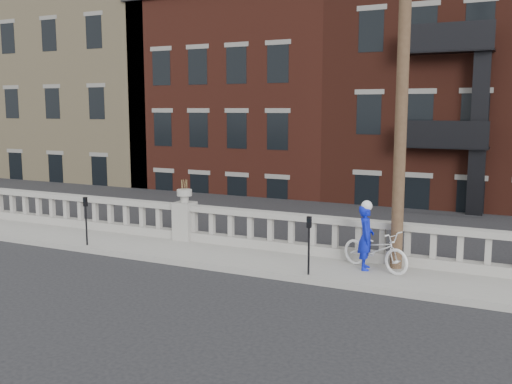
# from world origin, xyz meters

# --- Properties ---
(ground) EXTENTS (120.00, 120.00, 0.00)m
(ground) POSITION_xyz_m (0.00, 0.00, 0.00)
(ground) COLOR black
(ground) RESTS_ON ground
(sidewalk) EXTENTS (32.00, 2.20, 0.15)m
(sidewalk) POSITION_xyz_m (0.00, 3.00, 0.07)
(sidewalk) COLOR gray
(sidewalk) RESTS_ON ground
(balustrade) EXTENTS (28.00, 0.34, 1.03)m
(balustrade) POSITION_xyz_m (0.00, 3.95, 0.64)
(balustrade) COLOR gray
(balustrade) RESTS_ON sidewalk
(planter_pedestal) EXTENTS (0.55, 0.55, 1.76)m
(planter_pedestal) POSITION_xyz_m (0.00, 3.95, 0.83)
(planter_pedestal) COLOR gray
(planter_pedestal) RESTS_ON sidewalk
(lower_level) EXTENTS (80.00, 44.00, 20.80)m
(lower_level) POSITION_xyz_m (0.56, 23.04, 2.63)
(lower_level) COLOR #605E59
(lower_level) RESTS_ON ground
(utility_pole) EXTENTS (1.60, 0.28, 10.00)m
(utility_pole) POSITION_xyz_m (6.20, 3.60, 5.24)
(utility_pole) COLOR #422D1E
(utility_pole) RESTS_ON sidewalk
(parking_meter_b) EXTENTS (0.10, 0.09, 1.36)m
(parking_meter_b) POSITION_xyz_m (-2.09, 2.15, 1.00)
(parking_meter_b) COLOR black
(parking_meter_b) RESTS_ON sidewalk
(parking_meter_c) EXTENTS (0.10, 0.09, 1.36)m
(parking_meter_c) POSITION_xyz_m (4.51, 2.15, 1.00)
(parking_meter_c) COLOR black
(parking_meter_c) RESTS_ON sidewalk
(bicycle) EXTENTS (1.94, 1.31, 0.97)m
(bicycle) POSITION_xyz_m (5.79, 3.22, 0.63)
(bicycle) COLOR white
(bicycle) RESTS_ON sidewalk
(cyclist) EXTENTS (0.50, 0.64, 1.55)m
(cyclist) POSITION_xyz_m (5.57, 3.16, 0.92)
(cyclist) COLOR #0B19B3
(cyclist) RESTS_ON sidewalk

